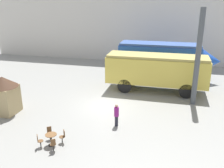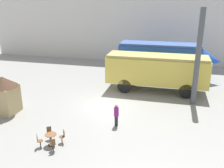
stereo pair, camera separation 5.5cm
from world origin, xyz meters
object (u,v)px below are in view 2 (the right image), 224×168
Objects in this scene: cafe_table_near at (51,137)px; cafe_chair_0 at (53,144)px; streamlined_locomotive at (167,58)px; visitor_person at (116,114)px; passenger_coach_vintage at (157,69)px; ticket_kiosk at (4,93)px.

cafe_chair_0 reaches higher than cafe_table_near.
visitor_person is (-2.91, -12.00, -1.50)m from streamlined_locomotive.
passenger_coach_vintage is 10.89× the size of cafe_chair_0.
cafe_table_near is 0.86× the size of cafe_chair_0.
streamlined_locomotive reaches higher than passenger_coach_vintage.
streamlined_locomotive is at bearing 45.31° from ticket_kiosk.
cafe_chair_0 is at bearing -113.06° from passenger_coach_vintage.
cafe_chair_0 is (0.42, -0.59, -0.04)m from cafe_table_near.
streamlined_locomotive is 6.46× the size of visitor_person.
streamlined_locomotive is at bearing -55.39° from cafe_chair_0.
cafe_chair_0 is at bearing -33.21° from ticket_kiosk.
streamlined_locomotive is 12.33× the size of cafe_chair_0.
streamlined_locomotive reaches higher than visitor_person.
visitor_person is at bearing -103.62° from streamlined_locomotive.
streamlined_locomotive is 12.43m from visitor_person.
cafe_table_near is 4.76m from visitor_person.
cafe_chair_0 is (-5.82, -15.97, -1.90)m from streamlined_locomotive.
ticket_kiosk is (-11.88, -12.00, -0.73)m from streamlined_locomotive.
cafe_chair_0 is 0.29× the size of ticket_kiosk.
cafe_chair_0 is 0.52× the size of visitor_person.
cafe_table_near is at bearing -0.00° from cafe_chair_0.
passenger_coach_vintage is at bearing -58.44° from cafe_chair_0.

